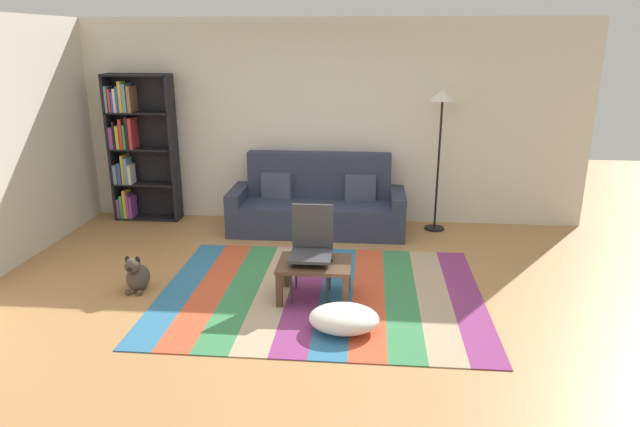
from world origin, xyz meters
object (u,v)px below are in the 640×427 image
(bookshelf, at_px, (135,147))
(pouf, at_px, (344,319))
(standing_lamp, at_px, (442,114))
(folding_chair, at_px, (312,243))
(dog, at_px, (137,276))
(coffee_table, at_px, (315,269))
(tv_remote, at_px, (326,262))
(couch, at_px, (317,206))

(bookshelf, xyz_separation_m, pouf, (3.01, -2.94, -0.90))
(bookshelf, distance_m, standing_lamp, 4.12)
(bookshelf, relative_size, folding_chair, 2.21)
(dog, bearing_deg, pouf, -16.60)
(coffee_table, xyz_separation_m, standing_lamp, (1.39, 2.21, 1.22))
(dog, distance_m, folding_chair, 1.80)
(coffee_table, distance_m, folding_chair, 0.25)
(tv_remote, bearing_deg, bookshelf, 174.36)
(standing_lamp, bearing_deg, dog, -145.33)
(coffee_table, relative_size, standing_lamp, 0.38)
(coffee_table, relative_size, folding_chair, 0.78)
(tv_remote, bearing_deg, pouf, -37.01)
(coffee_table, relative_size, pouf, 1.15)
(coffee_table, bearing_deg, bookshelf, 139.25)
(tv_remote, bearing_deg, couch, 131.69)
(standing_lamp, bearing_deg, folding_chair, -124.02)
(dog, bearing_deg, folding_chair, 2.93)
(couch, height_order, pouf, couch)
(standing_lamp, xyz_separation_m, tv_remote, (-1.28, -2.22, -1.14))
(coffee_table, bearing_deg, couch, 94.63)
(dog, relative_size, folding_chair, 0.44)
(coffee_table, xyz_separation_m, tv_remote, (0.11, -0.01, 0.08))
(coffee_table, relative_size, tv_remote, 4.69)
(dog, relative_size, standing_lamp, 0.22)
(standing_lamp, bearing_deg, coffee_table, -122.11)
(couch, distance_m, standing_lamp, 1.96)
(couch, bearing_deg, pouf, -79.72)
(dog, height_order, folding_chair, folding_chair)
(bookshelf, height_order, tv_remote, bookshelf)
(couch, bearing_deg, dog, -128.76)
(tv_remote, height_order, folding_chair, folding_chair)
(couch, xyz_separation_m, tv_remote, (0.27, -2.04, 0.05))
(pouf, bearing_deg, dog, 163.40)
(couch, relative_size, standing_lamp, 1.23)
(bookshelf, xyz_separation_m, coffee_table, (2.70, -2.32, -0.71))
(folding_chair, bearing_deg, pouf, -49.86)
(couch, height_order, coffee_table, couch)
(couch, relative_size, pouf, 3.70)
(folding_chair, bearing_deg, standing_lamp, 69.89)
(pouf, relative_size, folding_chair, 0.68)
(bookshelf, xyz_separation_m, folding_chair, (2.66, -2.22, -0.48))
(dog, relative_size, tv_remote, 2.65)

